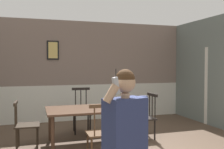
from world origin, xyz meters
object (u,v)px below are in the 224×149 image
Objects in this scene: chair_opposite_corner at (145,117)px; chair_at_table_head at (100,132)px; chair_near_window at (82,112)px; person_figure at (126,137)px; chair_by_doorway at (25,125)px; dining_table at (89,112)px.

chair_at_table_head is at bearing 125.64° from chair_opposite_corner.
chair_near_window is at bearing 90.21° from chair_at_table_head.
chair_near_window is 3.76m from person_figure.
chair_at_table_head reaches higher than chair_by_doorway.
chair_at_table_head is 1.96m from person_figure.
chair_at_table_head is 0.98× the size of chair_opposite_corner.
person_figure is at bearing 90.33° from chair_near_window.
person_figure reaches higher than chair_at_table_head.
chair_by_doorway is at bearing -91.17° from person_figure.
chair_at_table_head is at bearing 93.52° from chair_near_window.
chair_by_doorway is 1.56m from chair_at_table_head.
chair_near_window is at bearing 53.44° from chair_opposite_corner.
chair_near_window is 1.15× the size of chair_by_doorway.
chair_by_doorway is 0.58× the size of person_figure.
chair_at_table_head is at bearing -117.86° from person_figure.
chair_opposite_corner is (1.26, -0.02, -0.18)m from dining_table.
chair_opposite_corner is 3.20m from person_figure.
person_figure is at bearing 22.45° from chair_by_doorway.
chair_near_window reaches higher than chair_by_doorway.
dining_table is 0.94m from chair_at_table_head.
dining_table is 1.90× the size of chair_by_doorway.
chair_near_window is 1.83m from chair_at_table_head.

